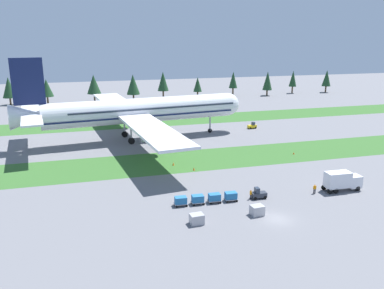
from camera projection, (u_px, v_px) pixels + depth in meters
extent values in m
plane|color=slate|center=(277.00, 219.00, 61.14)|extent=(400.00, 400.00, 0.00)
cube|color=#336028|center=(212.00, 158.00, 91.16)|extent=(320.00, 15.72, 0.01)
cube|color=#336028|center=(170.00, 121.00, 131.51)|extent=(320.00, 15.72, 0.01)
cylinder|color=white|center=(142.00, 110.00, 106.02)|extent=(51.54, 12.22, 6.49)
sphere|color=white|center=(228.00, 104.00, 115.26)|extent=(6.36, 6.36, 6.36)
cone|color=white|center=(29.00, 116.00, 95.74)|extent=(9.37, 7.11, 6.16)
cube|color=#141E4C|center=(142.00, 114.00, 106.32)|extent=(50.31, 12.21, 0.36)
cube|color=#283342|center=(153.00, 106.00, 106.93)|extent=(45.35, 11.58, 0.44)
cube|color=white|center=(115.00, 102.00, 123.29)|extent=(11.93, 34.99, 0.58)
cylinder|color=#A3A3A8|center=(123.00, 111.00, 119.70)|extent=(5.36, 4.11, 3.57)
cube|color=white|center=(153.00, 130.00, 86.84)|extent=(11.93, 34.99, 0.58)
cylinder|color=#A3A3A8|center=(152.00, 134.00, 92.45)|extent=(5.36, 4.11, 3.57)
cube|color=white|center=(31.00, 108.00, 103.15)|extent=(5.92, 12.90, 0.41)
cube|color=white|center=(32.00, 121.00, 88.53)|extent=(5.92, 12.90, 0.41)
cube|color=#141E4C|center=(28.00, 82.00, 93.77)|extent=(7.33, 1.52, 11.03)
cylinder|color=#A3A3A8|center=(210.00, 120.00, 114.34)|extent=(0.44, 0.44, 6.37)
cylinder|color=black|center=(210.00, 131.00, 115.19)|extent=(1.24, 0.55, 1.20)
cylinder|color=#A3A3A8|center=(124.00, 123.00, 109.08)|extent=(0.44, 0.44, 6.12)
cylinder|color=black|center=(125.00, 134.00, 109.90)|extent=(1.76, 0.78, 1.70)
cylinder|color=#A3A3A8|center=(131.00, 129.00, 102.12)|extent=(0.44, 0.44, 6.12)
cylinder|color=black|center=(131.00, 141.00, 102.94)|extent=(1.76, 0.78, 1.70)
cube|color=#2D333D|center=(259.00, 194.00, 68.84)|extent=(2.65, 1.41, 0.77)
cube|color=#283342|center=(257.00, 190.00, 68.53)|extent=(0.75, 1.12, 0.90)
cylinder|color=black|center=(262.00, 195.00, 69.66)|extent=(0.61, 0.23, 0.60)
cylinder|color=black|center=(265.00, 197.00, 68.63)|extent=(0.61, 0.23, 0.60)
cylinder|color=black|center=(253.00, 196.00, 69.26)|extent=(0.61, 0.23, 0.60)
cylinder|color=black|center=(255.00, 198.00, 68.23)|extent=(0.61, 0.23, 0.60)
cube|color=#A3A3A8|center=(231.00, 199.00, 67.81)|extent=(2.26, 1.59, 0.10)
cube|color=#23669E|center=(231.00, 195.00, 67.65)|extent=(1.99, 1.40, 1.10)
cylinder|color=black|center=(234.00, 198.00, 68.69)|extent=(0.40, 0.14, 0.40)
cylinder|color=black|center=(237.00, 201.00, 67.39)|extent=(0.40, 0.14, 0.40)
cylinder|color=black|center=(225.00, 199.00, 68.32)|extent=(0.40, 0.14, 0.40)
cylinder|color=black|center=(227.00, 202.00, 67.03)|extent=(0.40, 0.14, 0.40)
cube|color=#A3A3A8|center=(214.00, 200.00, 67.17)|extent=(2.26, 1.59, 0.10)
cube|color=#23669E|center=(214.00, 197.00, 67.01)|extent=(1.99, 1.40, 1.10)
cylinder|color=black|center=(218.00, 199.00, 68.06)|extent=(0.40, 0.14, 0.40)
cylinder|color=black|center=(220.00, 202.00, 66.76)|extent=(0.40, 0.14, 0.40)
cylinder|color=black|center=(209.00, 200.00, 67.69)|extent=(0.40, 0.14, 0.40)
cylinder|color=black|center=(211.00, 203.00, 66.40)|extent=(0.40, 0.14, 0.40)
cube|color=#A3A3A8|center=(198.00, 202.00, 66.54)|extent=(2.26, 1.59, 0.10)
cube|color=#23669E|center=(198.00, 198.00, 66.38)|extent=(1.99, 1.40, 1.10)
cylinder|color=black|center=(202.00, 201.00, 67.42)|extent=(0.40, 0.14, 0.40)
cylinder|color=black|center=(204.00, 204.00, 66.13)|extent=(0.40, 0.14, 0.40)
cylinder|color=black|center=(192.00, 202.00, 67.06)|extent=(0.40, 0.14, 0.40)
cylinder|color=black|center=(194.00, 205.00, 65.76)|extent=(0.40, 0.14, 0.40)
cube|color=#A3A3A8|center=(181.00, 203.00, 65.91)|extent=(2.26, 1.59, 0.10)
cube|color=#23669E|center=(181.00, 200.00, 65.75)|extent=(1.99, 1.40, 1.10)
cylinder|color=black|center=(185.00, 202.00, 66.79)|extent=(0.40, 0.14, 0.40)
cylinder|color=black|center=(187.00, 206.00, 65.50)|extent=(0.40, 0.14, 0.40)
cylinder|color=black|center=(175.00, 203.00, 66.43)|extent=(0.40, 0.14, 0.40)
cylinder|color=black|center=(177.00, 207.00, 65.13)|extent=(0.40, 0.14, 0.40)
cube|color=silver|center=(354.00, 181.00, 72.64)|extent=(2.26, 2.35, 2.20)
cube|color=#283342|center=(359.00, 178.00, 72.77)|extent=(0.13, 2.07, 0.97)
cube|color=silver|center=(338.00, 180.00, 71.69)|extent=(4.56, 2.41, 2.80)
cylinder|color=black|center=(351.00, 185.00, 73.91)|extent=(0.97, 0.32, 0.96)
cylinder|color=black|center=(358.00, 189.00, 72.05)|extent=(0.97, 0.32, 0.96)
cylinder|color=black|center=(329.00, 187.00, 72.86)|extent=(0.97, 0.32, 0.96)
cylinder|color=black|center=(336.00, 191.00, 70.99)|extent=(0.97, 0.32, 0.96)
cylinder|color=black|center=(324.00, 187.00, 72.60)|extent=(0.97, 0.32, 0.96)
cylinder|color=black|center=(330.00, 191.00, 70.73)|extent=(0.97, 0.32, 0.96)
cube|color=yellow|center=(252.00, 126.00, 120.22)|extent=(2.73, 1.59, 0.77)
cube|color=#283342|center=(253.00, 123.00, 120.14)|extent=(0.82, 1.16, 0.90)
cylinder|color=black|center=(250.00, 128.00, 119.50)|extent=(0.62, 0.27, 0.60)
cylinder|color=black|center=(248.00, 127.00, 120.48)|extent=(0.62, 0.27, 0.60)
cylinder|color=black|center=(256.00, 128.00, 120.16)|extent=(0.62, 0.27, 0.60)
cylinder|color=black|center=(254.00, 127.00, 121.14)|extent=(0.62, 0.27, 0.60)
cylinder|color=black|center=(250.00, 197.00, 68.44)|extent=(0.18, 0.18, 0.85)
cylinder|color=black|center=(251.00, 197.00, 68.64)|extent=(0.18, 0.18, 0.85)
cylinder|color=orange|center=(251.00, 193.00, 68.34)|extent=(0.36, 0.36, 0.62)
sphere|color=tan|center=(251.00, 190.00, 68.22)|extent=(0.24, 0.24, 0.24)
cylinder|color=orange|center=(250.00, 193.00, 68.14)|extent=(0.10, 0.10, 0.58)
cylinder|color=orange|center=(251.00, 192.00, 68.56)|extent=(0.10, 0.10, 0.58)
cylinder|color=black|center=(315.00, 191.00, 70.96)|extent=(0.18, 0.18, 0.85)
cylinder|color=black|center=(314.00, 191.00, 70.97)|extent=(0.18, 0.18, 0.85)
cylinder|color=orange|center=(315.00, 187.00, 70.77)|extent=(0.36, 0.36, 0.62)
sphere|color=tan|center=(315.00, 185.00, 70.65)|extent=(0.24, 0.24, 0.24)
cylinder|color=orange|center=(316.00, 188.00, 70.77)|extent=(0.10, 0.10, 0.58)
cylinder|color=orange|center=(313.00, 187.00, 70.79)|extent=(0.10, 0.10, 0.58)
cube|color=#A3A3A8|center=(197.00, 219.00, 59.47)|extent=(2.10, 1.72, 1.55)
cube|color=#A3A3A8|center=(257.00, 210.00, 62.40)|extent=(2.14, 1.78, 1.58)
cone|color=orange|center=(173.00, 164.00, 86.28)|extent=(0.44, 0.44, 0.68)
cone|color=orange|center=(294.00, 153.00, 94.35)|extent=(0.44, 0.44, 0.54)
cone|color=orange|center=(194.00, 169.00, 83.12)|extent=(0.44, 0.44, 0.66)
cylinder|color=#4C3823|center=(10.00, 101.00, 160.59)|extent=(0.70, 0.70, 2.96)
cone|color=#1E4223|center=(9.00, 87.00, 159.11)|extent=(5.23, 5.23, 8.20)
cylinder|color=#4C3823|center=(48.00, 101.00, 161.28)|extent=(0.70, 0.70, 3.31)
cone|color=#1E4223|center=(47.00, 88.00, 159.92)|extent=(5.16, 5.16, 6.96)
cylinder|color=#4C3823|center=(95.00, 98.00, 168.58)|extent=(0.70, 0.70, 3.38)
cone|color=#1E4223|center=(94.00, 84.00, 167.08)|extent=(5.77, 5.77, 7.93)
cylinder|color=#4C3823|center=(134.00, 97.00, 171.57)|extent=(0.70, 0.70, 2.69)
cone|color=#1E4223|center=(133.00, 84.00, 170.09)|extent=(5.66, 5.66, 8.42)
cylinder|color=#4C3823|center=(163.00, 94.00, 177.29)|extent=(0.70, 0.70, 3.40)
cone|color=#1E4223|center=(163.00, 81.00, 175.72)|extent=(4.86, 4.86, 8.36)
cylinder|color=#4C3823|center=(198.00, 95.00, 176.63)|extent=(0.70, 0.70, 3.14)
cone|color=#1E4223|center=(198.00, 84.00, 175.38)|extent=(3.78, 3.78, 6.33)
cylinder|color=#4C3823|center=(233.00, 92.00, 186.20)|extent=(0.70, 0.70, 3.45)
cone|color=#1E4223|center=(233.00, 80.00, 184.74)|extent=(3.90, 3.90, 7.56)
cylinder|color=#4C3823|center=(267.00, 93.00, 185.46)|extent=(0.70, 0.70, 2.64)
cone|color=#1E4223|center=(268.00, 81.00, 183.98)|extent=(4.40, 4.40, 8.48)
cylinder|color=#4C3823|center=(292.00, 90.00, 192.95)|extent=(0.70, 0.70, 3.30)
cone|color=#1E4223|center=(293.00, 78.00, 191.51)|extent=(3.60, 3.60, 7.56)
cylinder|color=#4C3823|center=(326.00, 89.00, 195.71)|extent=(0.70, 0.70, 3.12)
cone|color=#1E4223|center=(327.00, 78.00, 194.27)|extent=(4.25, 4.25, 7.71)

